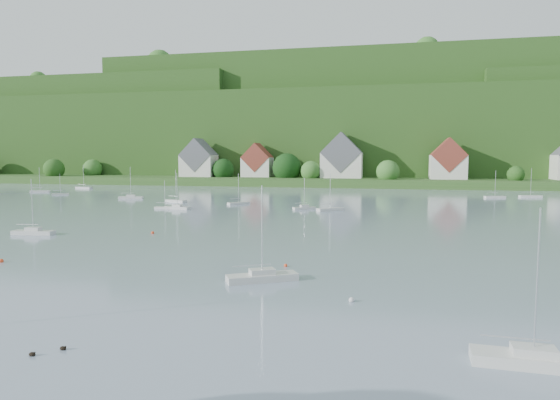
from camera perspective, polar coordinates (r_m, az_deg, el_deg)
name	(u,v)px	position (r m, az deg, el deg)	size (l,w,h in m)	color
far_shore_strip	(332,180)	(211.49, 6.05, 2.31)	(600.00, 60.00, 3.00)	#2D5520
forested_ridge	(347,136)	(279.67, 7.76, 7.36)	(620.00, 181.22, 69.89)	#1C4315
village_building_0	(199,161)	(212.03, -9.32, 4.44)	(14.00, 10.40, 16.00)	beige
village_building_1	(257,163)	(206.03, -2.62, 4.28)	(12.00, 9.36, 14.00)	beige
village_building_2	(342,159)	(198.79, 7.12, 4.65)	(16.00, 11.44, 18.00)	beige
village_building_3	(448,162)	(197.10, 18.75, 4.17)	(13.00, 10.40, 15.50)	beige
near_sailboat_3	(262,276)	(47.29, -2.07, -8.75)	(6.77, 4.92, 9.06)	silver
near_sailboat_4	(533,359)	(32.45, 27.12, -15.92)	(6.72, 2.16, 8.97)	silver
near_sailboat_6	(33,232)	(83.08, -26.50, -3.27)	(6.34, 2.43, 8.35)	silver
mooring_buoy_1	(351,302)	(41.41, 8.22, -11.49)	(0.46, 0.46, 0.46)	silver
mooring_buoy_2	(286,267)	(53.37, 0.65, -7.65)	(0.39, 0.39, 0.39)	#F2451B
mooring_buoy_3	(153,234)	(77.86, -14.43, -3.76)	(0.48, 0.48, 0.48)	#F2451B
mooring_buoy_5	(1,262)	(63.53, -29.38, -6.25)	(0.50, 0.50, 0.50)	#F2451B
duck_pair	(48,351)	(34.08, -25.13, -15.47)	(1.64, 1.46, 0.30)	black
far_sailboat_cluster	(312,199)	(130.66, 3.68, 0.10)	(193.46, 59.21, 8.71)	silver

